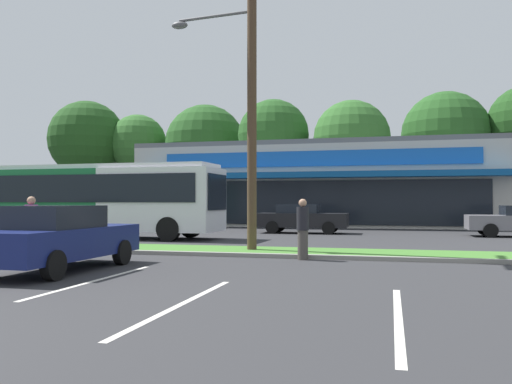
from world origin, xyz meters
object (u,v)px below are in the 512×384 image
car_0 (59,238)px  car_3 (302,218)px  pedestrian_far (31,227)px  pedestrian_by_pole (303,229)px  city_bus (101,198)px  utility_pole (248,74)px

car_0 → car_3: car_0 is taller
pedestrian_far → car_3: bearing=41.0°
pedestrian_far → pedestrian_by_pole: bearing=-15.3°
pedestrian_by_pole → pedestrian_far: 7.80m
city_bus → pedestrian_by_pole: size_ratio=6.53×
utility_pole → car_3: bearing=90.2°
car_0 → car_3: bearing=-11.1°
city_bus → pedestrian_far: bearing=-71.1°
utility_pole → pedestrian_far: size_ratio=6.00×
utility_pole → car_0: utility_pole is taller
car_0 → pedestrian_far: bearing=47.7°
utility_pole → car_3: size_ratio=2.34×
pedestrian_by_pole → car_0: bearing=-126.3°
car_3 → pedestrian_by_pole: bearing=-80.6°
pedestrian_by_pole → pedestrian_far: (-7.64, -1.56, 0.04)m
car_3 → pedestrian_far: pedestrian_far is taller
city_bus → car_3: city_bus is taller
city_bus → pedestrian_by_pole: city_bus is taller
city_bus → car_3: (8.20, 5.61, -1.00)m
car_0 → pedestrian_by_pole: bearing=-53.6°
city_bus → car_3: bearing=35.7°
city_bus → pedestrian_by_pole: 12.21m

